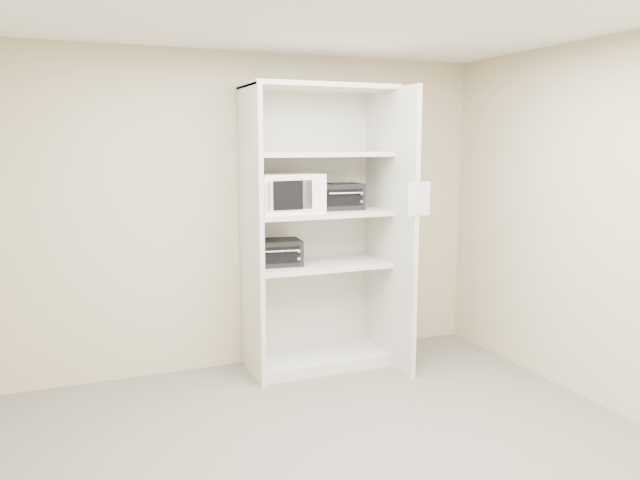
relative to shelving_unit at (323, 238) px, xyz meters
name	(u,v)px	position (x,y,z in m)	size (l,w,h in m)	color
floor	(329,470)	(-0.67, -1.70, -1.13)	(4.50, 4.00, 0.01)	#625D52
ceiling	(330,0)	(-0.67, -1.70, 1.57)	(4.50, 4.00, 0.01)	white
wall_back	(239,213)	(-0.67, 0.30, 0.22)	(4.50, 0.02, 2.70)	#BDB58C
wall_front	(616,363)	(-0.67, -3.70, 0.22)	(4.50, 0.02, 2.70)	#BDB58C
wall_right	(624,228)	(1.58, -1.70, 0.22)	(0.02, 4.00, 2.70)	#BDB58C
shelving_unit	(323,238)	(0.00, 0.00, 0.00)	(1.24, 0.92, 2.42)	silver
microwave	(287,193)	(-0.34, -0.02, 0.40)	(0.54, 0.41, 0.32)	white
toaster_oven_upper	(339,196)	(0.17, 0.05, 0.35)	(0.39, 0.29, 0.22)	black
toaster_oven_lower	(278,252)	(-0.41, 0.03, -0.10)	(0.39, 0.29, 0.21)	black
paper_sign	(419,199)	(0.56, -0.63, 0.37)	(0.21, 0.01, 0.26)	white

